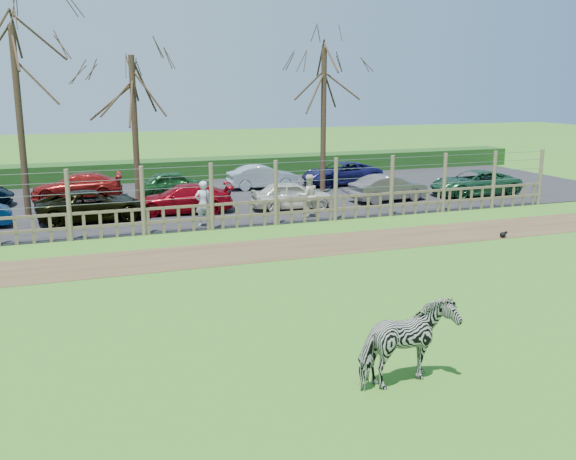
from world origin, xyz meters
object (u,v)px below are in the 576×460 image
object	(u,v)px
zebra	(408,344)
car_11	(263,177)
car_12	(341,173)
car_6	(475,183)
visitor_a	(203,203)
tree_mid	(133,95)
car_3	(183,199)
car_4	(292,195)
car_10	(175,184)
visitor_b	(308,196)
crow	(503,235)
car_9	(77,186)
tree_right	(324,85)
tree_left	(16,76)
car_5	(389,188)
car_2	(93,205)

from	to	relation	value
zebra	car_11	xyz separation A→B (m)	(4.29, 21.87, -0.15)
zebra	car_12	bearing A→B (deg)	-32.73
car_6	visitor_a	bearing A→B (deg)	-76.25
tree_mid	car_3	world-z (taller)	tree_mid
zebra	car_4	xyz separation A→B (m)	(3.77, 16.17, -0.15)
zebra	visitor_a	size ratio (longest dim) A/B	1.08
car_4	car_10	bearing A→B (deg)	44.92
visitor_b	car_10	size ratio (longest dim) A/B	0.49
crow	car_9	bearing A→B (deg)	136.52
crow	car_4	size ratio (longest dim) A/B	0.08
visitor_a	car_9	xyz separation A→B (m)	(-4.26, 7.73, -0.26)
crow	tree_right	bearing A→B (deg)	102.51
car_12	visitor_a	bearing A→B (deg)	-54.06
tree_left	car_9	size ratio (longest dim) A/B	1.90
car_9	car_10	distance (m)	4.52
tree_mid	visitor_a	xyz separation A→B (m)	(1.81, -4.84, -3.96)
zebra	car_5	distance (m)	18.59
car_6	car_9	xyz separation A→B (m)	(-18.08, 5.53, 0.00)
visitor_b	car_3	distance (m)	5.27
zebra	car_9	distance (m)	22.43
tree_mid	car_4	distance (m)	7.98
visitor_a	car_12	bearing A→B (deg)	-149.35
car_12	car_5	bearing A→B (deg)	-3.43
car_2	car_3	xyz separation A→B (m)	(3.62, 0.30, 0.00)
crow	car_11	world-z (taller)	car_11
tree_mid	visitor_b	bearing A→B (deg)	-36.81
crow	car_4	world-z (taller)	car_4
tree_right	crow	distance (m)	12.13
car_9	car_10	size ratio (longest dim) A/B	1.17
car_6	car_9	bearing A→B (deg)	-102.30
tree_mid	zebra	distance (m)	19.59
zebra	car_5	bearing A→B (deg)	-38.70
visitor_b	car_6	world-z (taller)	visitor_b
tree_right	car_6	size ratio (longest dim) A/B	1.70
zebra	car_10	size ratio (longest dim) A/B	0.53
car_10	car_12	bearing A→B (deg)	-89.28
car_6	car_12	bearing A→B (deg)	-134.32
car_2	car_11	distance (m)	10.18
tree_mid	car_4	bearing A→B (deg)	-24.88
car_5	car_12	distance (m)	5.24
tree_mid	car_5	size ratio (longest dim) A/B	1.87
visitor_a	car_11	size ratio (longest dim) A/B	0.47
zebra	visitor_b	xyz separation A→B (m)	(3.82, 14.38, 0.11)
car_11	car_12	distance (m)	4.34
tree_left	car_12	distance (m)	16.69
visitor_a	car_9	size ratio (longest dim) A/B	0.42
tree_left	car_11	xyz separation A→B (m)	(11.16, 3.86, -4.98)
car_12	car_3	bearing A→B (deg)	-66.42
car_3	car_10	bearing A→B (deg)	-178.49
tree_left	car_10	world-z (taller)	tree_left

